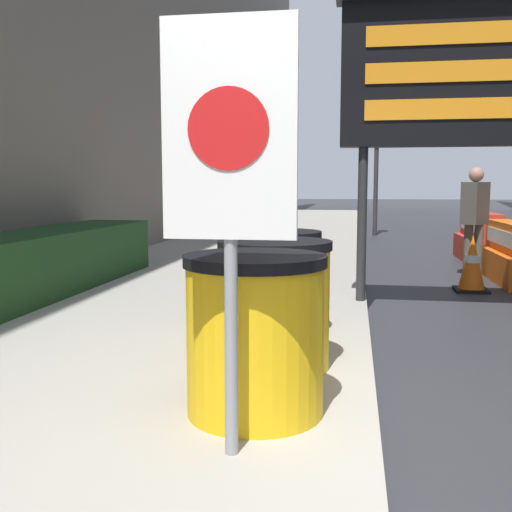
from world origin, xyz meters
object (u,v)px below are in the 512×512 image
object	(u,v)px
barrel_drum_back	(274,284)
traffic_cone_mid	(472,264)
barrel_drum_foreground	(255,334)
barrel_drum_middle	(275,304)
message_board	(464,72)
pedestrian_worker	(475,212)
traffic_light_near_curb	(377,139)
warning_sign	(229,161)
jersey_barrier_red_striped	(480,240)

from	to	relation	value
barrel_drum_back	traffic_cone_mid	distance (m)	3.92
traffic_cone_mid	barrel_drum_foreground	bearing A→B (deg)	-112.37
barrel_drum_middle	message_board	bearing A→B (deg)	57.68
pedestrian_worker	barrel_drum_middle	bearing A→B (deg)	13.49
barrel_drum_back	traffic_light_near_curb	world-z (taller)	traffic_light_near_curb
barrel_drum_middle	barrel_drum_back	xyz separation A→B (m)	(-0.12, 0.84, 0.00)
traffic_cone_mid	warning_sign	bearing A→B (deg)	-110.60
barrel_drum_back	jersey_barrier_red_striped	bearing A→B (deg)	66.14
traffic_light_near_curb	pedestrian_worker	size ratio (longest dim) A/B	2.21
barrel_drum_foreground	traffic_cone_mid	distance (m)	5.35
traffic_light_near_curb	pedestrian_worker	distance (m)	7.64
warning_sign	pedestrian_worker	bearing A→B (deg)	71.25
barrel_drum_back	pedestrian_worker	xyz separation A→B (m)	(2.42, 4.64, 0.39)
barrel_drum_middle	traffic_cone_mid	bearing A→B (deg)	63.59
barrel_drum_middle	pedestrian_worker	world-z (taller)	pedestrian_worker
barrel_drum_foreground	barrel_drum_middle	bearing A→B (deg)	90.34
message_board	barrel_drum_middle	bearing A→B (deg)	-122.32
traffic_light_near_curb	barrel_drum_foreground	bearing A→B (deg)	-94.54
barrel_drum_foreground	traffic_light_near_curb	world-z (taller)	traffic_light_near_curb
barrel_drum_foreground	barrel_drum_back	xyz separation A→B (m)	(-0.12, 1.67, 0.00)
barrel_drum_foreground	warning_sign	distance (m)	1.04
barrel_drum_foreground	message_board	world-z (taller)	message_board
message_board	traffic_cone_mid	world-z (taller)	message_board
message_board	traffic_light_near_curb	size ratio (longest dim) A/B	0.91
message_board	pedestrian_worker	bearing A→B (deg)	76.26
barrel_drum_foreground	jersey_barrier_red_striped	bearing A→B (deg)	71.34
barrel_drum_foreground	jersey_barrier_red_striped	world-z (taller)	barrel_drum_foreground
warning_sign	traffic_cone_mid	xyz separation A→B (m)	(2.06, 5.48, -1.11)
barrel_drum_middle	pedestrian_worker	distance (m)	5.95
barrel_drum_foreground	warning_sign	world-z (taller)	warning_sign
traffic_light_near_curb	pedestrian_worker	bearing A→B (deg)	-80.62
barrel_drum_middle	barrel_drum_back	distance (m)	0.84
message_board	pedestrian_worker	size ratio (longest dim) A/B	2.02
barrel_drum_back	traffic_cone_mid	bearing A→B (deg)	56.63
pedestrian_worker	message_board	bearing A→B (deg)	22.58
barrel_drum_middle	barrel_drum_back	bearing A→B (deg)	97.86
jersey_barrier_red_striped	barrel_drum_foreground	bearing A→B (deg)	-108.66
traffic_cone_mid	pedestrian_worker	distance (m)	1.52
barrel_drum_foreground	jersey_barrier_red_striped	xyz separation A→B (m)	(2.77, 8.21, -0.18)
warning_sign	jersey_barrier_red_striped	bearing A→B (deg)	72.27
message_board	jersey_barrier_red_striped	world-z (taller)	message_board
warning_sign	traffic_light_near_curb	xyz separation A→B (m)	(1.11, 14.19, 1.17)
barrel_drum_middle	traffic_cone_mid	size ratio (longest dim) A/B	1.16
pedestrian_worker	barrel_drum_foreground	bearing A→B (deg)	16.29
message_board	jersey_barrier_red_striped	size ratio (longest dim) A/B	1.65
barrel_drum_back	pedestrian_worker	distance (m)	5.25
message_board	pedestrian_worker	xyz separation A→B (m)	(0.73, 2.98, -1.53)
jersey_barrier_red_striped	traffic_light_near_curb	bearing A→B (deg)	107.20
traffic_cone_mid	traffic_light_near_curb	xyz separation A→B (m)	(-0.95, 8.72, 2.27)
barrel_drum_middle	pedestrian_worker	size ratio (longest dim) A/B	0.53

